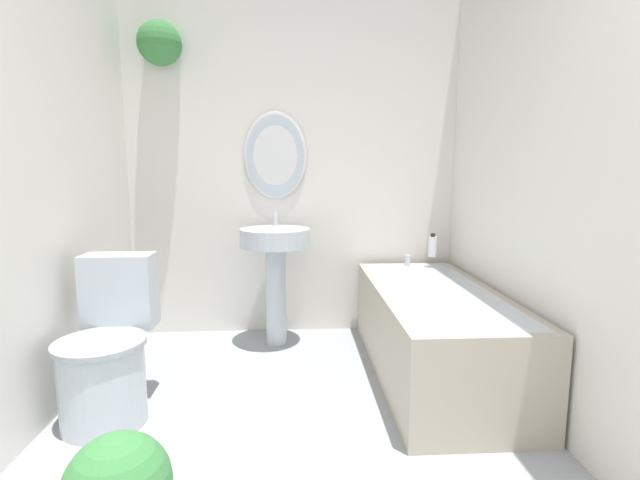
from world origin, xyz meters
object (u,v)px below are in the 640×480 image
(pedestal_sink, at_px, (276,257))
(bathtub, at_px, (435,330))
(shampoo_bottle, at_px, (433,246))
(toilet, at_px, (109,355))

(pedestal_sink, xyz_separation_m, bathtub, (0.95, -0.55, -0.34))
(shampoo_bottle, bearing_deg, bathtub, -104.55)
(pedestal_sink, distance_m, shampoo_bottle, 1.11)
(toilet, bearing_deg, shampoo_bottle, 27.46)
(bathtub, distance_m, shampoo_bottle, 0.75)
(toilet, height_order, shampoo_bottle, toilet)
(pedestal_sink, bearing_deg, toilet, -130.46)
(toilet, relative_size, bathtub, 0.50)
(pedestal_sink, height_order, shampoo_bottle, pedestal_sink)
(pedestal_sink, relative_size, shampoo_bottle, 5.53)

